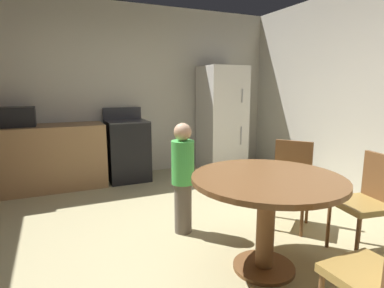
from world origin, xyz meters
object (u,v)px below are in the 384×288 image
at_px(dining_table, 267,197).
at_px(person_child, 183,176).
at_px(chair_northeast, 290,178).
at_px(refrigerator, 222,119).
at_px(oven_range, 127,150).
at_px(chair_east, 369,198).
at_px(microwave, 17,117).

distance_m(dining_table, person_child, 0.93).
bearing_deg(chair_northeast, person_child, -52.45).
distance_m(refrigerator, dining_table, 3.09).
bearing_deg(person_child, oven_range, 161.35).
relative_size(refrigerator, dining_table, 1.53).
distance_m(dining_table, chair_northeast, 0.96).
bearing_deg(chair_northeast, refrigerator, -139.40).
bearing_deg(oven_range, chair_east, -65.84).
bearing_deg(refrigerator, microwave, 179.06).
bearing_deg(dining_table, person_child, 111.23).
distance_m(oven_range, dining_table, 2.92).
xyz_separation_m(oven_range, chair_northeast, (1.17, -2.30, 0.03)).
relative_size(microwave, person_child, 0.40).
bearing_deg(refrigerator, dining_table, -112.94).
bearing_deg(chair_northeast, dining_table, -0.00).
xyz_separation_m(oven_range, chair_east, (1.36, -3.04, 0.03)).
relative_size(oven_range, chair_east, 1.26).
bearing_deg(chair_east, person_child, -29.23).
height_order(microwave, chair_northeast, microwave).
distance_m(chair_northeast, person_child, 1.12).
height_order(chair_northeast, person_child, person_child).
relative_size(microwave, dining_table, 0.38).
relative_size(oven_range, microwave, 2.50).
bearing_deg(chair_northeast, oven_range, -100.98).
distance_m(oven_range, chair_east, 3.33).
bearing_deg(refrigerator, chair_east, -94.99).
height_order(oven_range, chair_northeast, oven_range).
bearing_deg(dining_table, microwave, 123.00).
bearing_deg(chair_east, oven_range, -56.34).
distance_m(microwave, dining_table, 3.46).
distance_m(microwave, chair_northeast, 3.52).
relative_size(oven_range, chair_northeast, 1.26).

